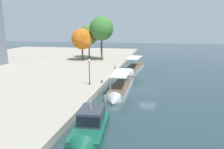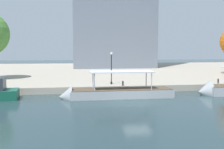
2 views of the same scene
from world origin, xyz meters
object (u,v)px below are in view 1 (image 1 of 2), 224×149
mooring_bollard_0 (115,67)px  tour_boat_2 (133,70)px  motor_yacht_0 (89,131)px  mooring_bollard_1 (102,81)px  tour_boat_1 (120,90)px  tree_3 (89,35)px  lamp_post (89,70)px  tree_1 (101,29)px  tree_2 (83,39)px

mooring_bollard_0 → tour_boat_2: bearing=-73.2°
motor_yacht_0 → mooring_bollard_0: motor_yacht_0 is taller
mooring_bollard_0 → mooring_bollard_1: size_ratio=1.03×
mooring_bollard_0 → mooring_bollard_1: mooring_bollard_0 is taller
tour_boat_1 → tree_3: tree_3 is taller
mooring_bollard_1 → lamp_post: bearing=124.9°
mooring_bollard_0 → tree_1: bearing=28.1°
mooring_bollard_0 → tree_3: 20.55m
mooring_bollard_0 → lamp_post: (-14.12, 1.36, 1.95)m
lamp_post → motor_yacht_0: bearing=-162.2°
tree_2 → tour_boat_2: bearing=-120.2°
mooring_bollard_1 → tree_3: 31.74m
mooring_bollard_0 → mooring_bollard_1: bearing=-178.5°
motor_yacht_0 → mooring_bollard_0: bearing=-179.1°
motor_yacht_0 → tour_boat_2: (29.92, -0.61, -0.18)m
tour_boat_1 → tree_2: (24.54, 14.71, 6.41)m
motor_yacht_0 → lamp_post: (14.61, 4.70, 2.45)m
mooring_bollard_0 → mooring_bollard_1: 12.93m
tour_boat_2 → tree_2: (8.71, 14.95, 6.29)m
tour_boat_1 → tree_3: size_ratio=1.26×
lamp_post → tree_1: 27.00m
mooring_bollard_1 → tree_3: bearing=22.0°
tree_3 → tour_boat_1: bearing=-153.9°
tour_boat_2 → mooring_bollard_0: 4.18m
tour_boat_1 → tree_3: (30.51, 14.97, 7.41)m
motor_yacht_0 → tree_2: tree_2 is taller
tour_boat_2 → tree_3: (14.68, 15.21, 7.29)m
tree_3 → mooring_bollard_1: bearing=-158.0°
tour_boat_2 → tree_2: 18.41m
lamp_post → tree_2: size_ratio=0.47×
motor_yacht_0 → tree_1: bearing=-172.4°
tree_1 → tree_2: bearing=110.1°
tour_boat_2 → mooring_bollard_1: bearing=-9.2°
motor_yacht_0 → lamp_post: lamp_post is taller
mooring_bollard_0 → tree_2: 15.83m
mooring_bollard_1 → lamp_post: lamp_post is taller
tour_boat_2 → mooring_bollard_0: (-1.19, 3.95, 0.69)m
tour_boat_2 → motor_yacht_0: bearing=4.0°
mooring_bollard_1 → tree_1: bearing=14.9°
mooring_bollard_1 → tree_2: bearing=26.4°
tour_boat_2 → tree_3: size_ratio=1.26×
motor_yacht_0 → tree_1: (40.39, 9.55, 8.89)m
motor_yacht_0 → mooring_bollard_1: size_ratio=12.35×
mooring_bollard_0 → tree_3: tree_3 is taller
tour_boat_1 → mooring_bollard_0: tour_boat_1 is taller
tour_boat_2 → tree_1: tree_1 is taller
lamp_post → mooring_bollard_1: bearing=-55.1°
tour_boat_1 → mooring_bollard_1: 3.85m
motor_yacht_0 → tree_1: 42.44m
tree_2 → tour_boat_1: bearing=-149.1°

